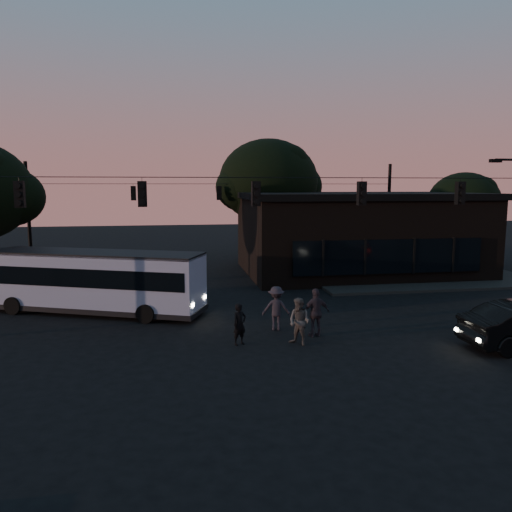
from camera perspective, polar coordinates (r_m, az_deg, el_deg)
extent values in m
plane|color=black|center=(17.42, 2.24, -11.67)|extent=(120.00, 120.00, 0.00)
cube|color=black|center=(34.25, 17.28, -2.07)|extent=(14.00, 10.00, 0.15)
cube|color=black|center=(34.52, 11.50, 2.28)|extent=(15.00, 10.00, 5.00)
cube|color=black|center=(34.36, 11.63, 6.76)|extent=(15.40, 10.40, 0.40)
cube|color=black|center=(29.91, 14.97, -0.06)|extent=(11.50, 0.18, 2.00)
cylinder|color=black|center=(38.95, 1.40, 2.34)|extent=(0.44, 0.44, 4.00)
ellipsoid|color=black|center=(38.76, 1.42, 8.53)|extent=(7.60, 7.60, 6.46)
cylinder|color=black|center=(40.44, 22.42, 1.23)|extent=(0.44, 0.44, 3.00)
ellipsoid|color=black|center=(40.22, 22.66, 5.69)|extent=(5.20, 5.20, 4.42)
cylinder|color=black|center=(20.33, 0.00, 8.97)|extent=(26.00, 0.03, 0.03)
cube|color=black|center=(20.82, -25.40, 6.38)|extent=(0.34, 0.30, 1.00)
cube|color=black|center=(20.08, -12.86, 6.92)|extent=(0.34, 0.30, 1.00)
cube|color=black|center=(20.33, 0.00, 7.13)|extent=(0.34, 0.30, 1.00)
cube|color=black|center=(21.54, 11.98, 7.01)|extent=(0.34, 0.30, 1.00)
cube|color=black|center=(23.56, 22.28, 6.66)|extent=(0.34, 0.30, 1.00)
cylinder|color=black|center=(37.37, -24.54, 4.06)|extent=(0.24, 0.24, 7.50)
cylinder|color=black|center=(39.65, 14.89, 4.71)|extent=(0.24, 0.24, 7.50)
cylinder|color=black|center=(36.20, -4.26, 8.22)|extent=(26.00, 0.03, 0.03)
cube|color=black|center=(36.14, -13.84, 6.98)|extent=(0.34, 0.30, 1.00)
cube|color=black|center=(36.21, -4.25, 7.20)|extent=(0.34, 0.30, 1.00)
cube|color=black|center=(37.25, 5.05, 7.21)|extent=(0.34, 0.30, 1.00)
cube|color=#8E93B5|center=(24.22, -17.96, -2.50)|extent=(10.21, 5.97, 2.39)
cube|color=black|center=(24.18, -17.98, -1.96)|extent=(9.86, 5.85, 0.83)
cube|color=black|center=(24.04, -18.08, 0.30)|extent=(10.21, 5.97, 0.14)
cube|color=black|center=(24.48, -17.83, -5.46)|extent=(10.33, 6.07, 0.23)
cylinder|color=black|center=(25.53, -26.03, -5.13)|extent=(0.85, 0.53, 0.83)
cylinder|color=black|center=(27.31, -23.02, -4.14)|extent=(0.85, 0.53, 0.83)
cylinder|color=black|center=(22.07, -12.53, -6.47)|extent=(0.85, 0.53, 0.83)
cylinder|color=black|center=(24.10, -10.19, -5.18)|extent=(0.85, 0.53, 0.83)
imported|color=black|center=(18.66, -1.89, -7.80)|extent=(0.68, 0.60, 1.56)
imported|color=#474241|center=(18.68, 4.97, -7.48)|extent=(1.07, 1.09, 1.77)
imported|color=#2F262E|center=(19.72, 6.87, -6.44)|extent=(1.19, 0.65, 1.92)
imported|color=#262029|center=(20.51, 2.33, -5.98)|extent=(1.28, 0.90, 1.81)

